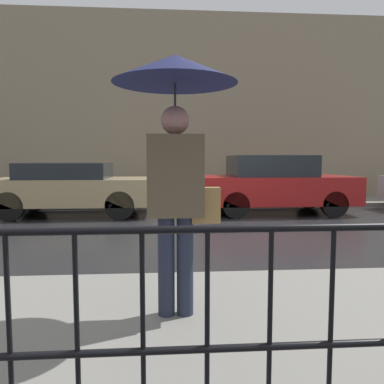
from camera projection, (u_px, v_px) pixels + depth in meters
name	position (u px, v px, depth m)	size (l,w,h in m)	color
ground_plane	(230.00, 229.00, 7.83)	(80.00, 80.00, 0.00)	#262628
sidewalk_near	(332.00, 330.00, 3.06)	(28.00, 2.92, 0.13)	gray
sidewalk_far	(206.00, 203.00, 12.12)	(28.00, 1.99, 0.13)	gray
lane_marking	(230.00, 229.00, 7.83)	(25.20, 0.12, 0.01)	gold
building_storefront	(203.00, 108.00, 12.99)	(28.00, 0.30, 6.46)	gray
pedestrian	(176.00, 116.00, 3.07)	(1.03, 1.03, 2.18)	#23283D
car_tan	(72.00, 188.00, 9.74)	(4.17, 1.91, 1.37)	tan
car_red	(274.00, 184.00, 10.14)	(4.05, 1.92, 1.56)	maroon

